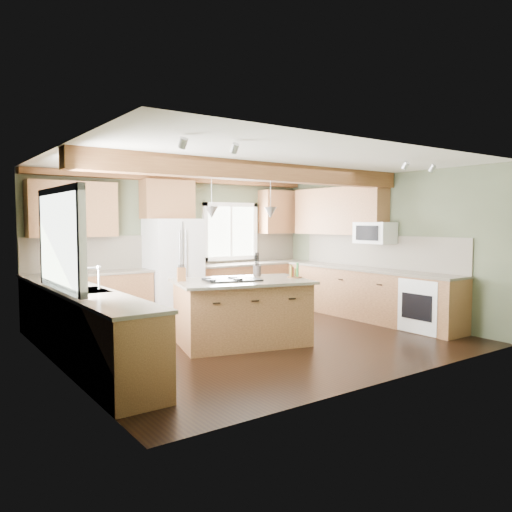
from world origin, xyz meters
TOP-DOWN VIEW (x-y plane):
  - floor at (0.00, 0.00)m, footprint 5.60×5.60m
  - ceiling at (0.00, 0.00)m, footprint 5.60×5.60m
  - wall_back at (0.00, 2.50)m, footprint 5.60×0.00m
  - wall_left at (-2.80, 0.00)m, footprint 0.00×5.00m
  - wall_right at (2.80, 0.00)m, footprint 0.00×5.00m
  - ceiling_beam at (0.00, -0.16)m, footprint 5.55×0.26m
  - soffit_trim at (0.00, 2.40)m, footprint 5.55×0.20m
  - backsplash_back at (0.00, 2.48)m, footprint 5.58×0.03m
  - backsplash_right at (2.78, 0.05)m, footprint 0.03×3.70m
  - base_cab_back_left at (-1.79, 2.20)m, footprint 2.02×0.60m
  - counter_back_left at (-1.79, 2.20)m, footprint 2.06×0.64m
  - base_cab_back_right at (1.49, 2.20)m, footprint 2.62×0.60m
  - counter_back_right at (1.49, 2.20)m, footprint 2.66×0.64m
  - base_cab_left at (-2.50, 0.05)m, footprint 0.60×3.70m
  - counter_left at (-2.50, 0.05)m, footprint 0.64×3.74m
  - base_cab_right at (2.50, 0.05)m, footprint 0.60×3.70m
  - counter_right at (2.50, 0.05)m, footprint 0.64×3.74m
  - upper_cab_back_left at (-1.99, 2.33)m, footprint 1.40×0.35m
  - upper_cab_over_fridge at (-0.30, 2.33)m, footprint 0.96×0.35m
  - upper_cab_right at (2.62, 0.90)m, footprint 0.35×2.20m
  - upper_cab_back_corner at (2.30, 2.33)m, footprint 0.90×0.35m
  - window_left at (-2.78, 0.05)m, footprint 0.04×1.60m
  - window_back at (1.15, 2.48)m, footprint 1.10×0.04m
  - sink at (-2.50, 0.05)m, footprint 0.50×0.65m
  - faucet at (-2.32, 0.05)m, footprint 0.02×0.02m
  - dishwasher at (-2.49, -1.25)m, footprint 0.60×0.60m
  - oven at (2.49, -1.25)m, footprint 0.60×0.72m
  - microwave at (2.58, -0.05)m, footprint 0.40×0.70m
  - pendant_left at (-0.77, -0.04)m, footprint 0.18×0.18m
  - pendant_right at (0.09, -0.27)m, footprint 0.18×0.18m
  - refrigerator at (-0.30, 2.12)m, footprint 0.90×0.74m
  - island at (-0.34, -0.16)m, footprint 1.97×1.49m
  - island_top at (-0.34, -0.16)m, footprint 2.12×1.63m
  - cooktop at (-0.48, -0.12)m, footprint 0.87×0.68m
  - knife_block at (-1.11, 0.21)m, footprint 0.13×0.12m
  - utensil_crock at (0.13, 0.13)m, footprint 0.15×0.15m
  - bottle_tray at (0.47, -0.35)m, footprint 0.24×0.24m

SIDE VIEW (x-z plane):
  - floor at x=0.00m, z-range 0.00..0.00m
  - dishwasher at x=-2.49m, z-range 0.01..0.85m
  - oven at x=2.49m, z-range 0.01..0.85m
  - base_cab_back_left at x=-1.79m, z-range 0.00..0.88m
  - base_cab_back_right at x=1.49m, z-range 0.00..0.88m
  - base_cab_left at x=-2.50m, z-range 0.00..0.88m
  - base_cab_right at x=2.50m, z-range 0.00..0.88m
  - island at x=-0.34m, z-range 0.00..0.88m
  - counter_back_left at x=-1.79m, z-range 0.88..0.92m
  - counter_back_right at x=1.49m, z-range 0.88..0.92m
  - counter_left at x=-2.50m, z-range 0.88..0.92m
  - counter_right at x=2.50m, z-range 0.88..0.92m
  - refrigerator at x=-0.30m, z-range 0.00..1.80m
  - island_top at x=-0.34m, z-range 0.88..0.92m
  - sink at x=-2.50m, z-range 0.89..0.92m
  - cooktop at x=-0.48m, z-range 0.92..0.94m
  - utensil_crock at x=0.13m, z-range 0.92..1.08m
  - knife_block at x=-1.11m, z-range 0.92..1.11m
  - bottle_tray at x=0.47m, z-range 0.92..1.13m
  - faucet at x=-2.32m, z-range 0.91..1.19m
  - backsplash_back at x=0.00m, z-range 0.92..1.50m
  - backsplash_right at x=2.78m, z-range 0.92..1.50m
  - wall_back at x=0.00m, z-range -1.50..4.10m
  - wall_left at x=-2.80m, z-range -1.20..3.80m
  - wall_right at x=2.80m, z-range -1.20..3.80m
  - window_back at x=1.15m, z-range 1.05..2.05m
  - window_left at x=-2.78m, z-range 1.02..2.08m
  - microwave at x=2.58m, z-range 1.36..1.74m
  - pendant_left at x=-0.77m, z-range 1.80..1.96m
  - pendant_right at x=0.09m, z-range 1.80..1.96m
  - upper_cab_back_left at x=-1.99m, z-range 1.50..2.40m
  - upper_cab_right at x=2.62m, z-range 1.50..2.40m
  - upper_cab_back_corner at x=2.30m, z-range 1.50..2.40m
  - upper_cab_over_fridge at x=-0.30m, z-range 1.80..2.50m
  - ceiling_beam at x=0.00m, z-range 2.34..2.60m
  - soffit_trim at x=0.00m, z-range 2.49..2.59m
  - ceiling at x=0.00m, z-range 2.60..2.60m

